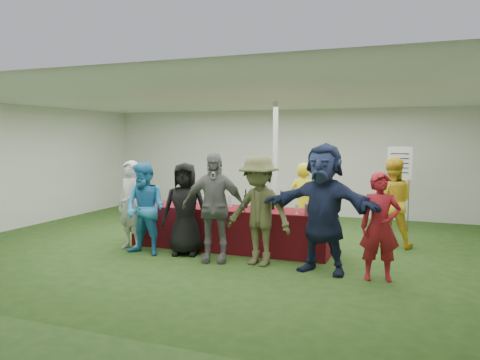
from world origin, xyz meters
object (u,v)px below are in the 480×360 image
at_px(customer_3, 214,207).
at_px(customer_1, 145,209).
at_px(customer_0, 130,205).
at_px(serving_table, 230,228).
at_px(dump_bucket, 312,209).
at_px(wine_list_sign, 400,169).
at_px(customer_6, 380,226).
at_px(customer_4, 259,211).
at_px(staff_pourer, 304,203).
at_px(customer_5, 323,208).
at_px(staff_back, 391,202).
at_px(customer_2, 185,209).

bearing_deg(customer_3, customer_1, 168.15).
distance_m(customer_0, customer_3, 1.74).
distance_m(serving_table, customer_0, 1.82).
relative_size(dump_bucket, wine_list_sign, 0.13).
relative_size(customer_0, customer_6, 1.04).
distance_m(dump_bucket, customer_4, 0.92).
height_order(staff_pourer, customer_3, customer_3).
height_order(dump_bucket, customer_6, customer_6).
bearing_deg(customer_0, customer_4, 13.32).
relative_size(dump_bucket, customer_4, 0.14).
height_order(dump_bucket, customer_5, customer_5).
relative_size(dump_bucket, customer_6, 0.16).
relative_size(customer_1, customer_4, 0.92).
height_order(wine_list_sign, staff_back, wine_list_sign).
bearing_deg(wine_list_sign, customer_1, -136.42).
distance_m(staff_back, customer_1, 4.40).
distance_m(wine_list_sign, customer_5, 3.81).
bearing_deg(staff_pourer, customer_2, 56.01).
relative_size(serving_table, customer_5, 1.88).
bearing_deg(serving_table, customer_0, -159.26).
bearing_deg(dump_bucket, wine_list_sign, 68.53).
height_order(wine_list_sign, customer_6, wine_list_sign).
xyz_separation_m(dump_bucket, staff_pourer, (-0.41, 1.15, -0.08)).
xyz_separation_m(staff_pourer, customer_2, (-1.68, -1.56, 0.02)).
distance_m(staff_back, customer_4, 2.75).
distance_m(wine_list_sign, customer_1, 5.44).
height_order(customer_3, customer_4, customer_3).
xyz_separation_m(staff_back, customer_6, (-0.03, -2.15, -0.06)).
bearing_deg(customer_4, customer_0, -172.46).
bearing_deg(dump_bucket, customer_6, -32.39).
height_order(serving_table, wine_list_sign, wine_list_sign).
distance_m(staff_pourer, customer_3, 2.07).
distance_m(serving_table, staff_pourer, 1.51).
bearing_deg(wine_list_sign, customer_2, -133.52).
bearing_deg(serving_table, customer_5, -24.55).
height_order(customer_1, customer_2, customer_1).
distance_m(serving_table, customer_5, 2.10).
height_order(customer_0, customer_3, customer_3).
relative_size(customer_2, customer_3, 0.89).
bearing_deg(staff_back, wine_list_sign, -98.63).
xyz_separation_m(serving_table, customer_2, (-0.56, -0.63, 0.41)).
relative_size(staff_back, customer_6, 1.08).
distance_m(staff_back, customer_0, 4.71).
distance_m(wine_list_sign, customer_3, 4.58).
distance_m(dump_bucket, customer_0, 3.21).
distance_m(dump_bucket, wine_list_sign, 3.33).
xyz_separation_m(staff_back, customer_0, (-4.33, -1.85, -0.03)).
relative_size(customer_1, customer_2, 1.00).
distance_m(serving_table, staff_back, 2.98).
height_order(customer_1, customer_4, customer_4).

